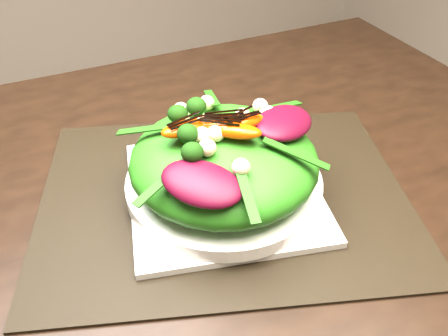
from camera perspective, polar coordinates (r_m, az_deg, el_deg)
name	(u,v)px	position (r m, az deg, el deg)	size (l,w,h in m)	color
dining_table	(18,282)	(0.59, -23.52, -12.49)	(1.60, 0.90, 0.75)	black
placemat	(224,195)	(0.61, 0.00, -3.23)	(0.46, 0.35, 0.00)	black
plate_base	(224,191)	(0.61, 0.00, -2.78)	(0.24, 0.24, 0.01)	white
salad_bowl	(224,183)	(0.60, 0.00, -1.80)	(0.25, 0.25, 0.02)	white
lettuce_mound	(224,160)	(0.58, 0.00, 0.96)	(0.23, 0.23, 0.08)	#2B7215
radicchio_leaf	(284,123)	(0.57, 7.26, 5.44)	(0.09, 0.06, 0.02)	#3E0615
orange_segment	(211,120)	(0.56, -1.52, 5.85)	(0.06, 0.03, 0.02)	red
broccoli_floret	(179,127)	(0.54, -5.48, 4.97)	(0.03, 0.03, 0.03)	black
macadamia_nut	(275,142)	(0.53, 6.10, 3.14)	(0.02, 0.02, 0.02)	#C3BB89
balsamic_drizzle	(211,113)	(0.56, -1.54, 6.63)	(0.04, 0.00, 0.00)	black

